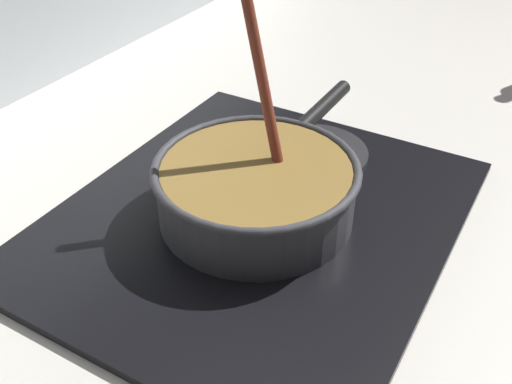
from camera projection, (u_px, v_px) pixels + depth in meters
ground at (421, 312)px, 0.68m from camera, size 2.40×1.60×0.04m
hob_plate at (256, 218)px, 0.78m from camera, size 0.56×0.48×0.01m
burner_ring at (256, 212)px, 0.78m from camera, size 0.18×0.18×0.01m
spare_burner at (314, 152)px, 0.90m from camera, size 0.16×0.16×0.01m
cooking_pan at (257, 188)px, 0.75m from camera, size 0.41×0.26×0.29m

